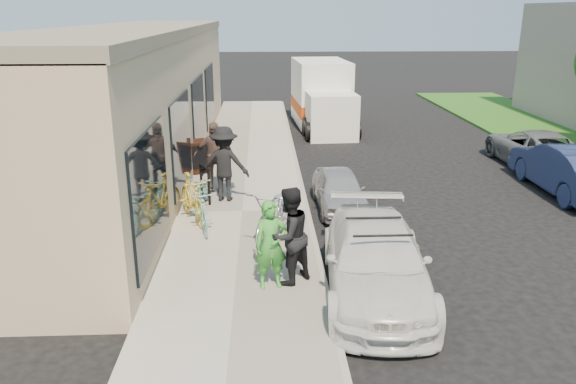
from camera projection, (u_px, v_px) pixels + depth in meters
name	position (u px, v px, depth m)	size (l,w,h in m)	color
ground	(344.00, 271.00, 10.53)	(120.00, 120.00, 0.00)	black
sidewalk	(242.00, 214.00, 13.27)	(3.00, 34.00, 0.15)	#A9A398
curb	(307.00, 213.00, 13.35)	(0.12, 34.00, 0.13)	gray
storefront	(140.00, 97.00, 17.25)	(3.60, 20.00, 4.22)	#CAB18C
bike_rack	(205.00, 180.00, 13.76)	(0.30, 0.60, 0.91)	black
sandwich_board	(198.00, 157.00, 16.11)	(0.79, 0.80, 0.98)	black
sedan_white	(376.00, 260.00, 9.54)	(2.09, 4.34, 1.26)	silver
sedan_silver	(339.00, 190.00, 13.71)	(1.15, 2.87, 0.98)	#A8A8AD
moving_truck	(322.00, 98.00, 23.24)	(2.37, 5.62, 2.71)	white
far_car_blue	(568.00, 168.00, 14.87)	(1.45, 4.16, 1.37)	#19254D
far_car_gray	(535.00, 148.00, 17.49)	(1.94, 4.21, 1.17)	slate
tandem_bike	(276.00, 215.00, 11.29)	(0.79, 2.27, 1.19)	silver
woman_rider	(271.00, 245.00, 9.39)	(0.56, 0.37, 1.54)	green
man_standing	(289.00, 236.00, 9.54)	(0.83, 0.65, 1.72)	black
cruiser_bike_a	(201.00, 209.00, 12.00)	(0.44, 1.56, 0.94)	#7DBBAF
cruiser_bike_b	(203.00, 190.00, 13.46)	(0.53, 1.51, 0.80)	#7DBBAF
cruiser_bike_c	(192.00, 198.00, 12.52)	(0.49, 1.73, 1.04)	gold
bystander_a	(224.00, 164.00, 13.76)	(1.20, 0.69, 1.86)	black
bystander_b	(214.00, 157.00, 14.50)	(1.07, 0.45, 1.83)	brown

